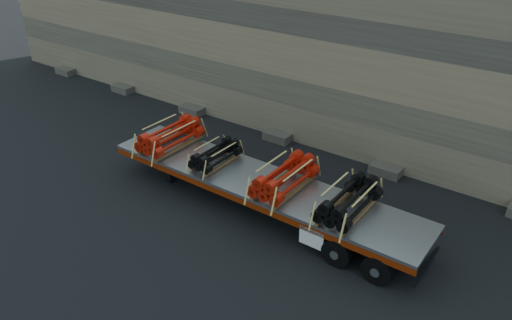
{
  "coord_description": "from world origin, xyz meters",
  "views": [
    {
      "loc": [
        7.67,
        -11.71,
        9.75
      ],
      "look_at": [
        -1.15,
        0.51,
        1.47
      ],
      "focal_mm": 35.0,
      "sensor_mm": 36.0,
      "label": 1
    }
  ],
  "objects_px": {
    "bundle_front": "(170,137)",
    "bundle_midfront": "(216,155)",
    "bundle_midrear": "(284,178)",
    "bundle_rear": "(348,202)",
    "trailer": "(259,195)"
  },
  "relations": [
    {
      "from": "bundle_midfront",
      "to": "bundle_midrear",
      "type": "xyz_separation_m",
      "value": [
        2.87,
        -0.02,
        0.1
      ]
    },
    {
      "from": "bundle_midfront",
      "to": "bundle_rear",
      "type": "distance_m",
      "value": 5.14
    },
    {
      "from": "bundle_midfront",
      "to": "bundle_rear",
      "type": "xyz_separation_m",
      "value": [
        5.14,
        -0.03,
        0.08
      ]
    },
    {
      "from": "trailer",
      "to": "bundle_rear",
      "type": "distance_m",
      "value": 3.4
    },
    {
      "from": "trailer",
      "to": "bundle_midrear",
      "type": "bearing_deg",
      "value": -0.0
    },
    {
      "from": "bundle_front",
      "to": "bundle_midrear",
      "type": "distance_m",
      "value": 5.07
    },
    {
      "from": "bundle_midfront",
      "to": "trailer",
      "type": "bearing_deg",
      "value": 0.0
    },
    {
      "from": "bundle_front",
      "to": "bundle_midrear",
      "type": "height_order",
      "value": "bundle_front"
    },
    {
      "from": "bundle_front",
      "to": "bundle_midrear",
      "type": "xyz_separation_m",
      "value": [
        5.07,
        -0.03,
        -0.01
      ]
    },
    {
      "from": "bundle_front",
      "to": "bundle_midfront",
      "type": "bearing_deg",
      "value": -0.0
    },
    {
      "from": "trailer",
      "to": "bundle_rear",
      "type": "bearing_deg",
      "value": -0.0
    },
    {
      "from": "bundle_front",
      "to": "bundle_midrear",
      "type": "relative_size",
      "value": 1.01
    },
    {
      "from": "bundle_rear",
      "to": "trailer",
      "type": "bearing_deg",
      "value": 180.0
    },
    {
      "from": "bundle_front",
      "to": "bundle_midfront",
      "type": "relative_size",
      "value": 1.31
    },
    {
      "from": "trailer",
      "to": "bundle_midrear",
      "type": "xyz_separation_m",
      "value": [
        0.99,
        -0.01,
        1.01
      ]
    }
  ]
}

